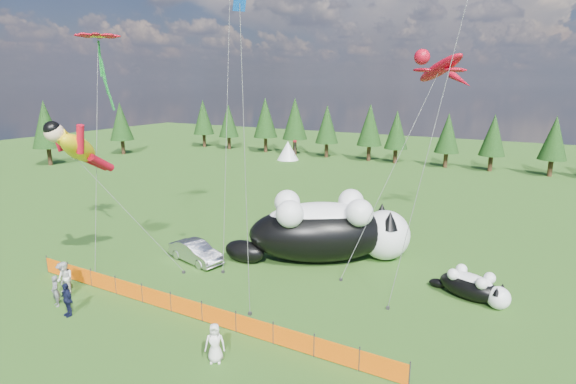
{
  "coord_description": "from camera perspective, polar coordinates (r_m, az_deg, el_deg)",
  "views": [
    {
      "loc": [
        14.14,
        -18.22,
        11.28
      ],
      "look_at": [
        1.88,
        4.0,
        5.08
      ],
      "focal_mm": 28.0,
      "sensor_mm": 36.0,
      "label": 1
    }
  ],
  "objects": [
    {
      "name": "cat_large",
      "position": [
        29.11,
        5.1,
        -4.73
      ],
      "size": [
        10.93,
        8.5,
        4.41
      ],
      "rotation": [
        0.0,
        0.0,
        0.57
      ],
      "color": "black",
      "rests_on": "ground"
    },
    {
      "name": "spectator_b",
      "position": [
        27.65,
        -26.46,
        -9.79
      ],
      "size": [
        0.97,
        0.66,
        1.85
      ],
      "primitive_type": "imported",
      "rotation": [
        0.0,
        0.0,
        -0.15
      ],
      "color": "white",
      "rests_on": "ground"
    },
    {
      "name": "cat_small",
      "position": [
        26.26,
        22.44,
        -11.0
      ],
      "size": [
        4.31,
        2.49,
        1.6
      ],
      "rotation": [
        0.0,
        0.0,
        -0.31
      ],
      "color": "black",
      "rests_on": "ground"
    },
    {
      "name": "spectator_e",
      "position": [
        19.71,
        -9.27,
        -18.41
      ],
      "size": [
        1.0,
        0.89,
        1.72
      ],
      "primitive_type": "imported",
      "rotation": [
        0.0,
        0.0,
        0.53
      ],
      "color": "white",
      "rests_on": "ground"
    },
    {
      "name": "safety_fence",
      "position": [
        23.4,
        -12.8,
        -14.07
      ],
      "size": [
        22.06,
        0.06,
        1.1
      ],
      "color": "#262626",
      "rests_on": "ground"
    },
    {
      "name": "car",
      "position": [
        29.76,
        -11.64,
        -7.45
      ],
      "size": [
        4.31,
        2.3,
        1.35
      ],
      "primitive_type": "imported",
      "rotation": [
        0.0,
        0.0,
        1.35
      ],
      "color": "#B8B7BC",
      "rests_on": "ground"
    },
    {
      "name": "festival_tents",
      "position": [
        59.13,
        25.44,
        2.77
      ],
      "size": [
        50.0,
        3.2,
        2.8
      ],
      "primitive_type": null,
      "color": "white",
      "rests_on": "ground"
    },
    {
      "name": "ground",
      "position": [
        25.67,
        -8.21,
        -12.49
      ],
      "size": [
        160.0,
        160.0,
        0.0
      ],
      "primitive_type": "plane",
      "color": "#0D3409",
      "rests_on": "ground"
    },
    {
      "name": "tree_line",
      "position": [
        65.19,
        16.28,
        6.77
      ],
      "size": [
        90.0,
        4.0,
        8.0
      ],
      "primitive_type": null,
      "color": "black",
      "rests_on": "ground"
    },
    {
      "name": "superhero_kite",
      "position": [
        27.98,
        -25.07,
        5.06
      ],
      "size": [
        7.38,
        5.59,
        10.38
      ],
      "color": "yellow",
      "rests_on": "ground"
    },
    {
      "name": "diamond_kite_c",
      "position": [
        20.96,
        -6.09,
        21.04
      ],
      "size": [
        0.81,
        0.97,
        15.41
      ],
      "color": "blue",
      "rests_on": "ground"
    },
    {
      "name": "spectator_a",
      "position": [
        26.57,
        -27.43,
        -11.1
      ],
      "size": [
        0.68,
        0.53,
        1.64
      ],
      "primitive_type": "imported",
      "rotation": [
        0.0,
        0.0,
        -0.25
      ],
      "color": "slate",
      "rests_on": "ground"
    },
    {
      "name": "spectator_d",
      "position": [
        28.24,
        -26.72,
        -9.57
      ],
      "size": [
        1.17,
        1.1,
        1.64
      ],
      "primitive_type": "imported",
      "rotation": [
        0.0,
        0.0,
        -0.69
      ],
      "color": "slate",
      "rests_on": "ground"
    },
    {
      "name": "flower_kite",
      "position": [
        31.26,
        -22.98,
        17.48
      ],
      "size": [
        4.41,
        5.7,
        14.78
      ],
      "color": "red",
      "rests_on": "ground"
    },
    {
      "name": "gecko_kite",
      "position": [
        30.74,
        18.75,
        14.64
      ],
      "size": [
        6.63,
        10.8,
        14.49
      ],
      "color": "red",
      "rests_on": "ground"
    },
    {
      "name": "spectator_c",
      "position": [
        25.26,
        -26.27,
        -12.15
      ],
      "size": [
        1.09,
        0.68,
        1.73
      ],
      "primitive_type": "imported",
      "rotation": [
        0.0,
        0.0,
        -0.17
      ],
      "color": "black",
      "rests_on": "ground"
    }
  ]
}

